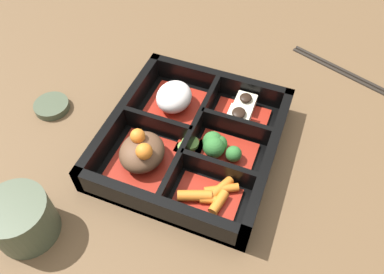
{
  "coord_description": "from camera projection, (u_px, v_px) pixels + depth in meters",
  "views": [
    {
      "loc": [
        -0.32,
        -0.13,
        0.46
      ],
      "look_at": [
        0.0,
        0.0,
        0.03
      ],
      "focal_mm": 35.0,
      "sensor_mm": 36.0,
      "label": 1
    }
  ],
  "objects": [
    {
      "name": "ground_plane",
      "position": [
        192.0,
        147.0,
        0.58
      ],
      "size": [
        3.0,
        3.0,
        0.0
      ],
      "primitive_type": "plane",
      "color": "brown"
    },
    {
      "name": "bento_base",
      "position": [
        192.0,
        145.0,
        0.57
      ],
      "size": [
        0.26,
        0.25,
        0.01
      ],
      "color": "black",
      "rests_on": "ground_plane"
    },
    {
      "name": "bento_rim",
      "position": [
        194.0,
        138.0,
        0.56
      ],
      "size": [
        0.26,
        0.25,
        0.05
      ],
      "color": "black",
      "rests_on": "ground_plane"
    },
    {
      "name": "bowl_stew",
      "position": [
        142.0,
        153.0,
        0.53
      ],
      "size": [
        0.1,
        0.09,
        0.06
      ],
      "color": "maroon",
      "rests_on": "bento_base"
    },
    {
      "name": "bowl_rice",
      "position": [
        174.0,
        99.0,
        0.6
      ],
      "size": [
        0.1,
        0.09,
        0.05
      ],
      "color": "maroon",
      "rests_on": "bento_base"
    },
    {
      "name": "bowl_carrots",
      "position": [
        210.0,
        195.0,
        0.51
      ],
      "size": [
        0.06,
        0.09,
        0.02
      ],
      "color": "maroon",
      "rests_on": "bento_base"
    },
    {
      "name": "bowl_greens",
      "position": [
        219.0,
        148.0,
        0.55
      ],
      "size": [
        0.06,
        0.09,
        0.04
      ],
      "color": "maroon",
      "rests_on": "bento_base"
    },
    {
      "name": "bowl_tofu",
      "position": [
        241.0,
        113.0,
        0.59
      ],
      "size": [
        0.08,
        0.09,
        0.04
      ],
      "color": "maroon",
      "rests_on": "bento_base"
    },
    {
      "name": "bowl_pickles",
      "position": [
        190.0,
        146.0,
        0.56
      ],
      "size": [
        0.04,
        0.04,
        0.01
      ],
      "color": "maroon",
      "rests_on": "bento_base"
    },
    {
      "name": "tea_cup",
      "position": [
        21.0,
        219.0,
        0.47
      ],
      "size": [
        0.08,
        0.08,
        0.07
      ],
      "color": "#424C38",
      "rests_on": "ground_plane"
    },
    {
      "name": "chopsticks",
      "position": [
        349.0,
        73.0,
        0.68
      ],
      "size": [
        0.09,
        0.22,
        0.01
      ],
      "color": "black",
      "rests_on": "ground_plane"
    },
    {
      "name": "sauce_dish",
      "position": [
        52.0,
        106.0,
        0.62
      ],
      "size": [
        0.06,
        0.06,
        0.01
      ],
      "color": "#424C38",
      "rests_on": "ground_plane"
    }
  ]
}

